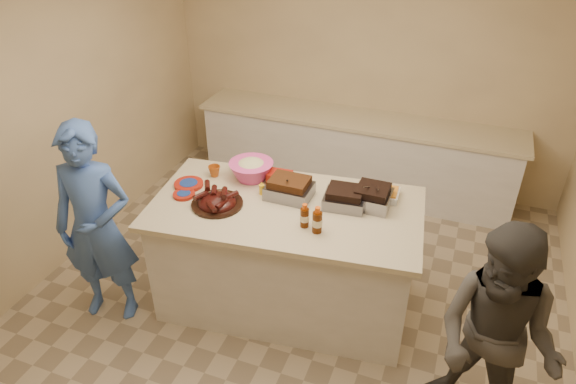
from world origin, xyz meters
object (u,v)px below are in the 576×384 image
at_px(island, 286,300).
at_px(plastic_cup, 215,176).
at_px(bbq_bottle_b, 317,232).
at_px(bbq_bottle_a, 304,226).
at_px(mustard_bottle, 262,194).
at_px(coleslaw_bowl, 252,178).
at_px(guest_blue, 116,308).
at_px(rib_platter, 217,205).
at_px(roasting_pan, 371,205).

bearing_deg(island, plastic_cup, 156.50).
bearing_deg(bbq_bottle_b, bbq_bottle_a, 163.00).
xyz_separation_m(bbq_bottle_a, mustard_bottle, (-0.47, 0.30, 0.00)).
bearing_deg(coleslaw_bowl, guest_blue, -135.65).
relative_size(rib_platter, guest_blue, 0.23).
height_order(rib_platter, bbq_bottle_a, bbq_bottle_a).
distance_m(bbq_bottle_b, mustard_bottle, 0.66).
xyz_separation_m(roasting_pan, coleslaw_bowl, (-1.04, 0.05, 0.00)).
bearing_deg(roasting_pan, bbq_bottle_b, -120.27).
height_order(rib_platter, coleslaw_bowl, coleslaw_bowl).
distance_m(roasting_pan, bbq_bottle_b, 0.56).
distance_m(island, roasting_pan, 1.20).
bearing_deg(rib_platter, coleslaw_bowl, 79.94).
bearing_deg(coleslaw_bowl, mustard_bottle, -48.21).
bearing_deg(plastic_cup, rib_platter, -59.95).
bearing_deg(mustard_bottle, plastic_cup, 165.65).
xyz_separation_m(coleslaw_bowl, bbq_bottle_b, (0.75, -0.53, 0.00)).
height_order(island, bbq_bottle_b, bbq_bottle_b).
xyz_separation_m(roasting_pan, bbq_bottle_a, (-0.40, -0.45, 0.00)).
xyz_separation_m(rib_platter, bbq_bottle_b, (0.83, -0.06, 0.00)).
relative_size(island, guest_blue, 1.21).
bearing_deg(guest_blue, bbq_bottle_a, -0.35).
bearing_deg(plastic_cup, bbq_bottle_b, -23.13).
distance_m(bbq_bottle_a, guest_blue, 1.90).
distance_m(bbq_bottle_a, plastic_cup, 1.04).
height_order(bbq_bottle_a, mustard_bottle, bbq_bottle_a).
xyz_separation_m(island, mustard_bottle, (-0.24, 0.10, 0.99)).
xyz_separation_m(plastic_cup, guest_blue, (-0.61, -0.83, -0.99)).
height_order(island, rib_platter, rib_platter).
distance_m(rib_platter, bbq_bottle_b, 0.84).
bearing_deg(guest_blue, coleslaw_bowl, 29.52).
relative_size(bbq_bottle_a, mustard_bottle, 1.64).
xyz_separation_m(rib_platter, bbq_bottle_a, (0.73, -0.03, 0.00)).
height_order(roasting_pan, guest_blue, roasting_pan).
bearing_deg(roasting_pan, bbq_bottle_a, -130.67).
distance_m(coleslaw_bowl, guest_blue, 1.63).
distance_m(island, bbq_bottle_a, 1.04).
bearing_deg(island, bbq_bottle_b, -41.89).
bearing_deg(bbq_bottle_a, guest_blue, -165.52).
bearing_deg(roasting_pan, coleslaw_bowl, 178.28).
xyz_separation_m(bbq_bottle_a, bbq_bottle_b, (0.11, -0.03, 0.00)).
bearing_deg(mustard_bottle, coleslaw_bowl, 131.79).
distance_m(bbq_bottle_b, guest_blue, 1.98).
xyz_separation_m(roasting_pan, guest_blue, (-1.96, -0.85, -0.99)).
distance_m(island, mustard_bottle, 1.03).
relative_size(bbq_bottle_a, plastic_cup, 1.84).
xyz_separation_m(island, guest_blue, (-1.34, -0.60, 0.00)).
bearing_deg(bbq_bottle_b, island, 144.80).
distance_m(mustard_bottle, plastic_cup, 0.50).
distance_m(roasting_pan, coleslaw_bowl, 1.04).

